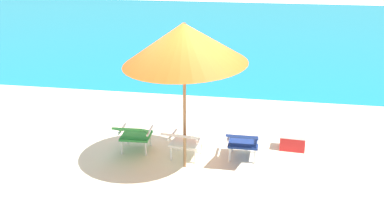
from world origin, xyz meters
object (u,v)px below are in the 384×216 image
Objects in this scene: lounge_chair_left at (134,133)px; lounge_chair_right at (243,140)px; lounge_chair_center at (184,140)px; cooler_box at (293,141)px; beach_umbrella_center at (184,44)px.

lounge_chair_right is at bearing 1.16° from lounge_chair_left.
cooler_box is at bearing 24.19° from lounge_chair_center.
cooler_box is (0.87, 0.68, -0.24)m from lounge_chair_right.
cooler_box is at bearing 14.36° from lounge_chair_left.
lounge_chair_center reaches higher than cooler_box.
beach_umbrella_center reaches higher than lounge_chair_right.
lounge_chair_left is at bearing 161.56° from beach_umbrella_center.
beach_umbrella_center is (0.99, -0.33, 1.72)m from lounge_chair_left.
beach_umbrella_center is (0.06, -0.21, 1.72)m from lounge_chair_center.
lounge_chair_left reaches higher than cooler_box.
lounge_chair_right is at bearing 9.21° from lounge_chair_center.
lounge_chair_center is (0.93, -0.12, 0.00)m from lounge_chair_left.
beach_umbrella_center is at bearing -149.99° from cooler_box.
lounge_chair_left is 1.94m from lounge_chair_right.
beach_umbrella_center reaches higher than lounge_chair_left.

